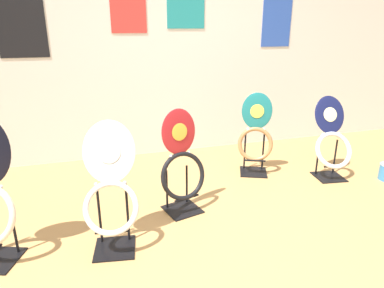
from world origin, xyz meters
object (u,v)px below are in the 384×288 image
at_px(toilet_seat_display_navy_moon, 332,142).
at_px(toilet_seat_display_teal_sax, 256,137).
at_px(toilet_seat_display_white_plain, 111,190).
at_px(toilet_seat_display_crimson_swirl, 182,166).

distance_m(toilet_seat_display_navy_moon, toilet_seat_display_teal_sax, 0.77).
relative_size(toilet_seat_display_white_plain, toilet_seat_display_crimson_swirl, 1.02).
distance_m(toilet_seat_display_white_plain, toilet_seat_display_crimson_swirl, 0.69).
distance_m(toilet_seat_display_white_plain, toilet_seat_display_teal_sax, 1.77).
height_order(toilet_seat_display_teal_sax, toilet_seat_display_crimson_swirl, toilet_seat_display_crimson_swirl).
height_order(toilet_seat_display_white_plain, toilet_seat_display_teal_sax, toilet_seat_display_white_plain).
bearing_deg(toilet_seat_display_navy_moon, toilet_seat_display_crimson_swirl, -172.14).
bearing_deg(toilet_seat_display_navy_moon, toilet_seat_display_teal_sax, 156.32).
bearing_deg(toilet_seat_display_teal_sax, toilet_seat_display_white_plain, -150.13).
xyz_separation_m(toilet_seat_display_navy_moon, toilet_seat_display_crimson_swirl, (-1.64, -0.23, 0.03)).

